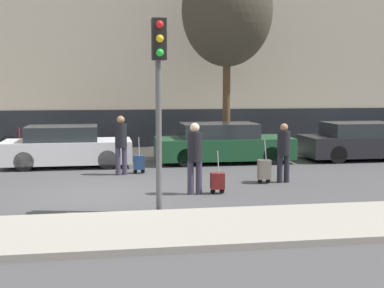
% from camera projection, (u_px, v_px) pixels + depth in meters
% --- Properties ---
extents(ground_plane, '(80.00, 80.00, 0.00)m').
position_uv_depth(ground_plane, '(104.00, 193.00, 12.94)').
color(ground_plane, '#424244').
extents(sidewalk_near, '(28.00, 2.50, 0.12)m').
position_uv_depth(sidewalk_near, '(104.00, 232.00, 9.25)').
color(sidewalk_near, gray).
rests_on(sidewalk_near, ground_plane).
extents(sidewalk_far, '(28.00, 3.00, 0.12)m').
position_uv_depth(sidewalk_far, '(103.00, 154.00, 19.79)').
color(sidewalk_far, gray).
rests_on(sidewalk_far, ground_plane).
extents(building_facade, '(28.00, 2.65, 11.62)m').
position_uv_depth(building_facade, '(101.00, 9.00, 22.60)').
color(building_facade, '#A89E8C').
rests_on(building_facade, ground_plane).
extents(parked_car_1, '(4.02, 1.77, 1.31)m').
position_uv_depth(parked_car_1, '(66.00, 147.00, 17.07)').
color(parked_car_1, silver).
rests_on(parked_car_1, ground_plane).
extents(parked_car_2, '(4.55, 1.90, 1.33)m').
position_uv_depth(parked_car_2, '(222.00, 144.00, 18.04)').
color(parked_car_2, '#194728').
rests_on(parked_car_2, ground_plane).
extents(parked_car_3, '(4.27, 1.81, 1.30)m').
position_uv_depth(parked_car_3, '(362.00, 142.00, 18.73)').
color(parked_car_3, black).
rests_on(parked_car_3, ground_plane).
extents(pedestrian_left, '(0.34, 0.34, 1.72)m').
position_uv_depth(pedestrian_left, '(121.00, 141.00, 15.44)').
color(pedestrian_left, '#383347').
rests_on(pedestrian_left, ground_plane).
extents(trolley_left, '(0.34, 0.29, 1.07)m').
position_uv_depth(trolley_left, '(139.00, 162.00, 15.76)').
color(trolley_left, navy).
rests_on(trolley_left, ground_plane).
extents(pedestrian_center, '(0.35, 0.34, 1.71)m').
position_uv_depth(pedestrian_center, '(195.00, 154.00, 12.65)').
color(pedestrian_center, '#383347').
rests_on(pedestrian_center, ground_plane).
extents(trolley_center, '(0.34, 0.29, 1.04)m').
position_uv_depth(trolley_center, '(217.00, 181.00, 12.79)').
color(trolley_center, maroon).
rests_on(trolley_center, ground_plane).
extents(pedestrian_right, '(0.35, 0.34, 1.58)m').
position_uv_depth(pedestrian_right, '(284.00, 149.00, 14.23)').
color(pedestrian_right, '#23232D').
rests_on(pedestrian_right, ground_plane).
extents(trolley_right, '(0.34, 0.29, 1.17)m').
position_uv_depth(trolley_right, '(264.00, 169.00, 14.13)').
color(trolley_right, slate).
rests_on(trolley_right, ground_plane).
extents(traffic_light, '(0.28, 0.47, 3.88)m').
position_uv_depth(traffic_light, '(159.00, 77.00, 10.51)').
color(traffic_light, '#515154').
rests_on(traffic_light, ground_plane).
extents(parked_bicycle, '(1.77, 0.06, 0.96)m').
position_uv_depth(parked_bicycle, '(25.00, 144.00, 19.18)').
color(parked_bicycle, black).
rests_on(parked_bicycle, sidewalk_far).
extents(bare_tree_near_crossing, '(3.28, 3.28, 7.16)m').
position_uv_depth(bare_tree_near_crossing, '(227.00, 11.00, 19.22)').
color(bare_tree_near_crossing, '#4C3826').
rests_on(bare_tree_near_crossing, sidewalk_far).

